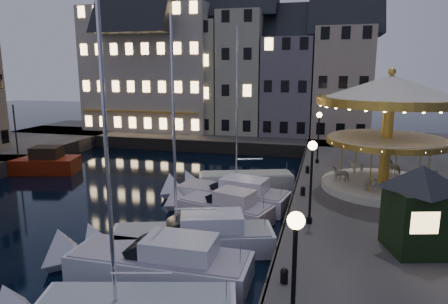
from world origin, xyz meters
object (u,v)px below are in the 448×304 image
(bollard_b, at_px, (296,220))
(bollard_d, at_px, (307,169))
(motorboat_f, at_px, (238,181))
(carousel, at_px, (389,111))
(motorboat_e, at_px, (226,195))
(red_fishing_boat, at_px, (33,164))
(streetlamp_a, at_px, (294,268))
(streetlamp_c, at_px, (319,130))
(ticket_kiosk, at_px, (420,194))
(streetlamp_b, at_px, (311,170))
(bollard_c, at_px, (303,190))
(motorboat_d, at_px, (219,209))
(motorboat_b, at_px, (151,263))
(bollard_a, at_px, (284,275))
(motorboat_c, at_px, (185,239))

(bollard_b, relative_size, bollard_d, 1.00)
(motorboat_f, distance_m, carousel, 11.72)
(motorboat_e, bearing_deg, red_fishing_boat, 167.73)
(streetlamp_a, height_order, motorboat_e, streetlamp_a)
(streetlamp_c, distance_m, ticket_kiosk, 16.14)
(streetlamp_b, relative_size, red_fishing_boat, 0.49)
(streetlamp_b, height_order, bollard_c, streetlamp_b)
(motorboat_d, bearing_deg, ticket_kiosk, -25.42)
(motorboat_b, distance_m, motorboat_f, 13.89)
(streetlamp_c, xyz_separation_m, bollard_a, (-0.60, -19.50, -2.41))
(motorboat_f, bearing_deg, streetlamp_c, 37.14)
(bollard_c, bearing_deg, motorboat_f, 137.27)
(ticket_kiosk, bearing_deg, carousel, 91.36)
(streetlamp_b, bearing_deg, motorboat_c, -161.34)
(bollard_c, bearing_deg, bollard_d, 90.00)
(streetlamp_b, xyz_separation_m, streetlamp_c, (0.00, 13.50, 0.00))
(bollard_d, distance_m, motorboat_c, 13.13)
(streetlamp_c, relative_size, bollard_c, 7.32)
(motorboat_b, bearing_deg, bollard_d, 68.40)
(streetlamp_a, bearing_deg, streetlamp_b, 90.00)
(bollard_a, xyz_separation_m, motorboat_c, (-5.27, 4.02, -0.92))
(carousel, bearing_deg, motorboat_b, -132.46)
(streetlamp_a, xyz_separation_m, motorboat_b, (-6.41, 5.33, -3.37))
(bollard_c, xyz_separation_m, motorboat_d, (-4.79, -1.81, -0.97))
(streetlamp_b, height_order, bollard_b, streetlamp_b)
(motorboat_d, bearing_deg, bollard_d, 56.80)
(motorboat_d, height_order, motorboat_f, motorboat_f)
(bollard_b, bearing_deg, ticket_kiosk, -16.47)
(red_fishing_boat, bearing_deg, carousel, -4.66)
(bollard_a, bearing_deg, motorboat_c, 142.71)
(bollard_d, height_order, motorboat_f, motorboat_f)
(carousel, bearing_deg, motorboat_f, 167.51)
(bollard_b, xyz_separation_m, red_fishing_boat, (-23.42, 9.80, -0.90))
(motorboat_b, relative_size, ticket_kiosk, 2.09)
(streetlamp_c, height_order, bollard_a, streetlamp_c)
(bollard_b, distance_m, red_fishing_boat, 25.40)
(motorboat_b, relative_size, motorboat_c, 0.74)
(bollard_b, height_order, motorboat_f, motorboat_f)
(motorboat_b, height_order, motorboat_f, motorboat_f)
(streetlamp_b, relative_size, bollard_b, 7.32)
(streetlamp_b, xyz_separation_m, motorboat_b, (-6.41, -4.67, -3.37))
(bollard_b, distance_m, motorboat_e, 7.73)
(streetlamp_c, bearing_deg, ticket_kiosk, -73.89)
(streetlamp_c, bearing_deg, streetlamp_a, -90.00)
(streetlamp_b, bearing_deg, ticket_kiosk, -24.08)
(streetlamp_a, bearing_deg, bollard_a, 98.53)
(motorboat_b, relative_size, motorboat_d, 1.32)
(carousel, height_order, ticket_kiosk, carousel)
(motorboat_e, bearing_deg, bollard_a, -66.03)
(bollard_a, distance_m, red_fishing_boat, 27.99)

